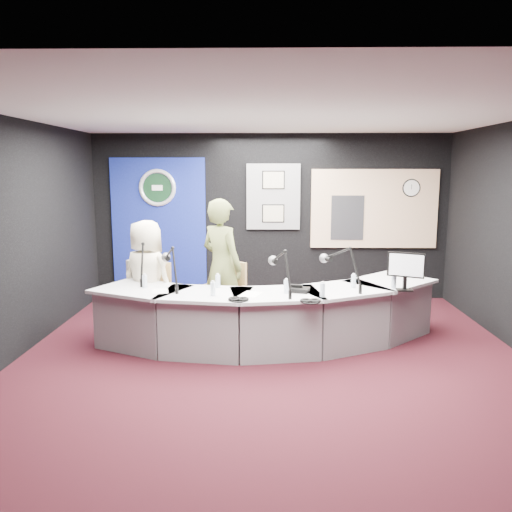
{
  "coord_description": "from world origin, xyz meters",
  "views": [
    {
      "loc": [
        -0.07,
        -5.71,
        2.19
      ],
      "look_at": [
        -0.2,
        0.8,
        1.1
      ],
      "focal_mm": 36.0,
      "sensor_mm": 36.0,
      "label": 1
    }
  ],
  "objects_px": {
    "broadcast_desk": "(267,316)",
    "person_woman": "(222,267)",
    "armchair_left": "(148,298)",
    "armchair_right": "(222,296)",
    "person_man": "(147,278)"
  },
  "relations": [
    {
      "from": "armchair_right",
      "to": "person_man",
      "type": "relative_size",
      "value": 0.66
    },
    {
      "from": "broadcast_desk",
      "to": "armchair_right",
      "type": "xyz_separation_m",
      "value": [
        -0.61,
        0.49,
        0.14
      ]
    },
    {
      "from": "broadcast_desk",
      "to": "person_woman",
      "type": "xyz_separation_m",
      "value": [
        -0.61,
        0.49,
        0.54
      ]
    },
    {
      "from": "armchair_right",
      "to": "person_woman",
      "type": "distance_m",
      "value": 0.4
    },
    {
      "from": "armchair_right",
      "to": "person_woman",
      "type": "xyz_separation_m",
      "value": [
        0.0,
        0.0,
        0.4
      ]
    },
    {
      "from": "broadcast_desk",
      "to": "armchair_left",
      "type": "relative_size",
      "value": 4.38
    },
    {
      "from": "armchair_left",
      "to": "person_man",
      "type": "bearing_deg",
      "value": 0.0
    },
    {
      "from": "armchair_right",
      "to": "person_woman",
      "type": "relative_size",
      "value": 0.56
    },
    {
      "from": "person_man",
      "to": "broadcast_desk",
      "type": "bearing_deg",
      "value": -168.48
    },
    {
      "from": "broadcast_desk",
      "to": "person_woman",
      "type": "height_order",
      "value": "person_woman"
    },
    {
      "from": "person_woman",
      "to": "armchair_right",
      "type": "bearing_deg",
      "value": -0.0
    },
    {
      "from": "broadcast_desk",
      "to": "armchair_right",
      "type": "bearing_deg",
      "value": 141.27
    },
    {
      "from": "broadcast_desk",
      "to": "person_man",
      "type": "xyz_separation_m",
      "value": [
        -1.6,
        0.36,
        0.4
      ]
    },
    {
      "from": "armchair_right",
      "to": "person_woman",
      "type": "height_order",
      "value": "person_woman"
    },
    {
      "from": "armchair_left",
      "to": "armchair_right",
      "type": "xyz_separation_m",
      "value": [
        0.99,
        0.13,
        -0.0
      ]
    }
  ]
}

